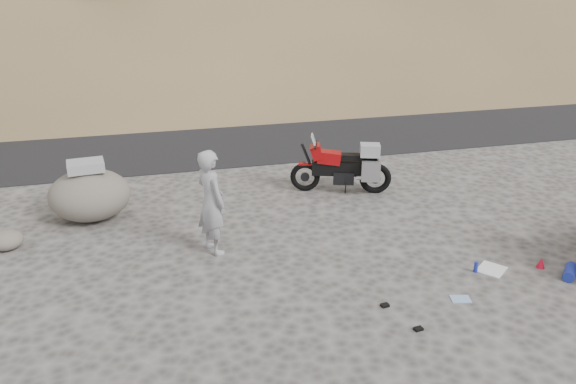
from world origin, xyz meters
name	(u,v)px	position (x,y,z in m)	size (l,w,h in m)	color
ground	(355,258)	(0.00, 0.00, 0.00)	(140.00, 140.00, 0.00)	#403E3B
road	(255,131)	(0.00, 9.00, 0.00)	(120.00, 7.00, 0.05)	black
motorcycle	(346,168)	(0.96, 3.16, 0.60)	(2.29, 1.11, 1.41)	black
man	(214,251)	(-2.44, 0.94, 0.00)	(0.72, 0.47, 1.97)	#97979C
boulder	(90,194)	(-4.72, 3.04, 0.55)	(1.78, 1.55, 1.26)	#605A52
small_rock	(6,240)	(-6.19, 1.99, 0.19)	(0.75, 0.71, 0.37)	#605A52
gear_white_cloth	(491,269)	(2.17, -1.00, 0.01)	(0.48, 0.42, 0.02)	white
gear_blue_mat	(570,272)	(3.31, -1.55, 0.09)	(0.19, 0.19, 0.46)	#192999
gear_bottle	(476,267)	(1.85, -1.00, 0.10)	(0.07, 0.07, 0.19)	#192999
gear_funnel	(541,263)	(3.04, -1.15, 0.10)	(0.15, 0.15, 0.19)	red
gear_glove_a	(418,329)	(0.11, -2.29, 0.02)	(0.13, 0.09, 0.04)	black
gear_glove_b	(385,305)	(-0.11, -1.60, 0.02)	(0.12, 0.09, 0.04)	black
gear_blue_cloth	(461,299)	(1.14, -1.72, 0.01)	(0.31, 0.22, 0.01)	#89A9D4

